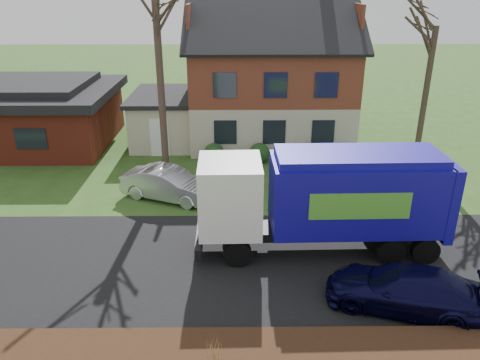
{
  "coord_description": "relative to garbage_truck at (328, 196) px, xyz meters",
  "views": [
    {
      "loc": [
        -0.05,
        -13.59,
        8.92
      ],
      "look_at": [
        0.11,
        2.5,
        2.04
      ],
      "focal_mm": 35.0,
      "sensor_mm": 36.0,
      "label": 1
    }
  ],
  "objects": [
    {
      "name": "ranch_house",
      "position": [
        -15.13,
        12.1,
        -0.31
      ],
      "size": [
        9.8,
        8.2,
        3.7
      ],
      "color": "maroon",
      "rests_on": "ground"
    },
    {
      "name": "garbage_truck",
      "position": [
        0.0,
        0.0,
        0.0
      ],
      "size": [
        8.66,
        2.47,
        3.69
      ],
      "rotation": [
        0.0,
        0.0,
        0.02
      ],
      "color": "black",
      "rests_on": "ground"
    },
    {
      "name": "ground",
      "position": [
        -3.13,
        -0.9,
        -2.13
      ],
      "size": [
        120.0,
        120.0,
        0.0
      ],
      "primitive_type": "plane",
      "color": "#2B4C19",
      "rests_on": "ground"
    },
    {
      "name": "navy_wagon",
      "position": [
        1.73,
        -3.28,
        -1.48
      ],
      "size": [
        4.84,
        3.14,
        1.3
      ],
      "primitive_type": "imported",
      "rotation": [
        0.0,
        0.0,
        -1.89
      ],
      "color": "black",
      "rests_on": "ground"
    },
    {
      "name": "grass_clump_mid",
      "position": [
        -3.74,
        -5.81,
        -1.4
      ],
      "size": [
        0.31,
        0.25,
        0.86
      ],
      "color": "#A17947",
      "rests_on": "mulch_verge"
    },
    {
      "name": "silver_sedan",
      "position": [
        -6.12,
        4.32,
        -1.43
      ],
      "size": [
        4.5,
        3.0,
        1.4
      ],
      "primitive_type": "imported",
      "rotation": [
        0.0,
        0.0,
        1.18
      ],
      "color": "#B4B6BC",
      "rests_on": "ground"
    },
    {
      "name": "road",
      "position": [
        -3.13,
        -0.9,
        -2.12
      ],
      "size": [
        80.0,
        7.0,
        0.02
      ],
      "primitive_type": "cube",
      "color": "black",
      "rests_on": "ground"
    },
    {
      "name": "main_house",
      "position": [
        -1.64,
        13.01,
        1.9
      ],
      "size": [
        12.95,
        8.95,
        9.26
      ],
      "color": "#BEB199",
      "rests_on": "ground"
    },
    {
      "name": "tree_front_east",
      "position": [
        6.72,
        9.52,
        5.87
      ],
      "size": [
        3.54,
        3.54,
        9.84
      ],
      "color": "#3F3226",
      "rests_on": "ground"
    }
  ]
}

